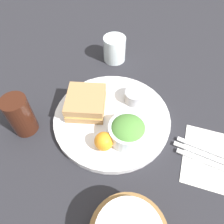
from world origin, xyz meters
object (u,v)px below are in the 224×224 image
object	(u,v)px
fork	(209,151)
knife	(208,156)
salad_bowl	(128,131)
drink_glass	(20,115)
dressing_cup	(135,96)
plate	(112,118)
sandwich	(86,103)
spoon	(207,162)
water_glass	(114,49)

from	to	relation	value
fork	knife	world-z (taller)	same
salad_bowl	drink_glass	bearing A→B (deg)	9.46
dressing_cup	fork	distance (m)	0.25
plate	drink_glass	world-z (taller)	drink_glass
drink_glass	fork	bearing A→B (deg)	-170.96
sandwich	salad_bowl	world-z (taller)	salad_bowl
salad_bowl	drink_glass	xyz separation A→B (m)	(0.29, 0.05, 0.01)
drink_glass	fork	distance (m)	0.51
plate	knife	world-z (taller)	plate
salad_bowl	knife	world-z (taller)	salad_bowl
salad_bowl	spoon	xyz separation A→B (m)	(-0.21, 0.00, -0.04)
dressing_cup	salad_bowl	bearing A→B (deg)	95.42
sandwich	salad_bowl	size ratio (longest dim) A/B	1.34
knife	salad_bowl	bearing A→B (deg)	-167.93
sandwich	spoon	distance (m)	0.36
dressing_cup	water_glass	bearing A→B (deg)	-56.67
plate	drink_glass	size ratio (longest dim) A/B	2.81
salad_bowl	knife	bearing A→B (deg)	-176.09
salad_bowl	fork	distance (m)	0.22
plate	spoon	bearing A→B (deg)	168.15
dressing_cup	fork	xyz separation A→B (m)	(-0.23, 0.10, -0.03)
fork	spoon	world-z (taller)	same
fork	water_glass	xyz separation A→B (m)	(0.36, -0.29, 0.04)
plate	water_glass	distance (m)	0.28
salad_bowl	water_glass	size ratio (longest dim) A/B	1.15
plate	water_glass	world-z (taller)	water_glass
knife	spoon	distance (m)	0.02
water_glass	fork	bearing A→B (deg)	140.55
salad_bowl	dressing_cup	bearing A→B (deg)	-84.58
sandwich	dressing_cup	distance (m)	0.15
plate	knife	size ratio (longest dim) A/B	1.86
plate	dressing_cup	world-z (taller)	dressing_cup
water_glass	plate	bearing A→B (deg)	105.93
plate	dressing_cup	distance (m)	0.10
spoon	sandwich	bearing A→B (deg)	178.10
drink_glass	fork	xyz separation A→B (m)	(-0.51, -0.08, -0.05)
dressing_cup	spoon	size ratio (longest dim) A/B	0.42
plate	knife	bearing A→B (deg)	171.84
drink_glass	spoon	bearing A→B (deg)	-174.89
knife	water_glass	xyz separation A→B (m)	(0.35, -0.31, 0.04)
knife	spoon	size ratio (longest dim) A/B	1.17
fork	water_glass	bearing A→B (deg)	148.71
sandwich	water_glass	size ratio (longest dim) A/B	1.53
salad_bowl	drink_glass	distance (m)	0.29
knife	sandwich	bearing A→B (deg)	-179.04
plate	drink_glass	bearing A→B (deg)	24.32
water_glass	knife	bearing A→B (deg)	138.68
spoon	fork	bearing A→B (deg)	90.00
spoon	water_glass	bearing A→B (deg)	145.05
plate	salad_bowl	bearing A→B (deg)	138.14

